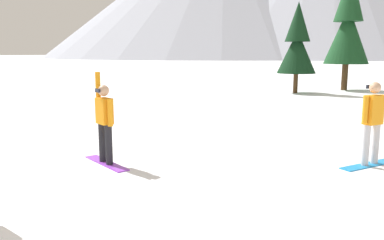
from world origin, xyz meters
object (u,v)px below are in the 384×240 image
pine_tree_broad (297,44)px  snowboarder_midground (105,121)px  pine_tree_short (348,24)px  snowboarder_background (372,122)px

pine_tree_broad → snowboarder_midground: bearing=-90.4°
snowboarder_midground → pine_tree_broad: pine_tree_broad is taller
pine_tree_short → pine_tree_broad: 4.38m
snowboarder_background → snowboarder_midground: bearing=-154.0°
snowboarder_midground → pine_tree_short: (2.55, 21.24, 3.29)m
snowboarder_background → pine_tree_broad: bearing=108.3°
snowboarder_background → pine_tree_broad: 16.25m
snowboarder_midground → snowboarder_background: (5.18, 2.53, 0.01)m
pine_tree_short → snowboarder_midground: bearing=-96.8°
snowboarder_background → pine_tree_broad: (-5.07, 15.30, 2.01)m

